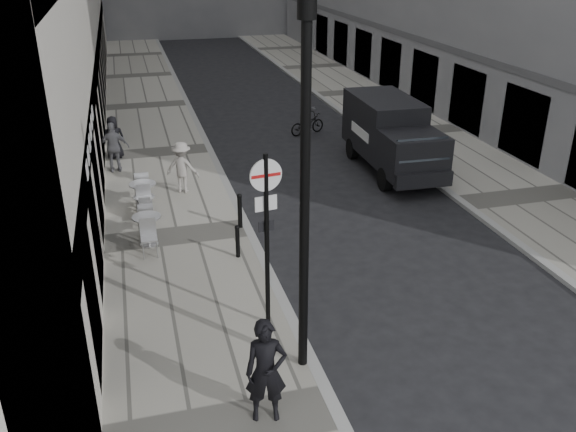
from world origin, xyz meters
name	(u,v)px	position (x,y,z in m)	size (l,w,h in m)	color
sidewalk	(158,153)	(-2.00, 18.00, 0.06)	(4.00, 60.00, 0.12)	#9E9A8F
far_sidewalk	(415,132)	(9.00, 18.00, 0.06)	(4.00, 60.00, 0.12)	#9E9A8F
walking_man	(266,371)	(-1.22, 2.75, 1.09)	(0.71, 0.47, 1.95)	black
sign_post	(266,220)	(-0.54, 5.51, 2.59)	(0.66, 0.15, 3.86)	black
lamppost	(305,182)	(-0.20, 4.00, 3.94)	(0.31, 0.31, 6.86)	black
bollard_near	(238,242)	(-0.60, 8.66, 0.54)	(0.11, 0.11, 0.84)	black
bollard_far	(240,212)	(-0.20, 10.42, 0.60)	(0.13, 0.13, 0.97)	black
panel_van	(391,132)	(6.01, 14.06, 1.42)	(2.14, 5.42, 2.52)	black
cyclist	(307,118)	(4.43, 19.14, 0.72)	(1.81, 1.17, 1.85)	black
pedestrian_a	(114,147)	(-3.60, 16.15, 1.02)	(1.05, 0.44, 1.79)	slate
pedestrian_b	(182,167)	(-1.48, 13.57, 0.97)	(1.10, 0.63, 1.70)	#ACA59E
pedestrian_c	(114,138)	(-3.60, 17.66, 0.93)	(0.79, 0.51, 1.61)	black
cafe_table_near	(148,228)	(-2.81, 9.98, 0.62)	(0.77, 1.75, 0.99)	#AFAEB1
cafe_table_mid	(145,205)	(-2.80, 11.81, 0.53)	(0.62, 1.41, 0.80)	silver
cafe_table_far	(143,194)	(-2.80, 12.37, 0.64)	(0.80, 1.81, 1.03)	silver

